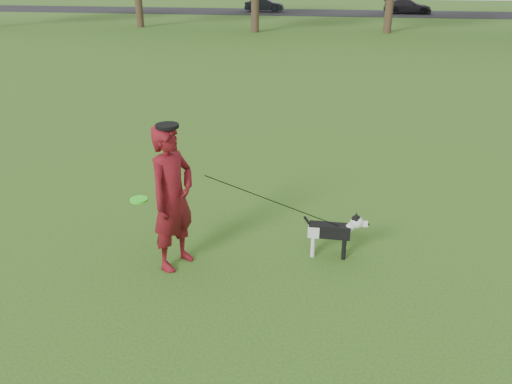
% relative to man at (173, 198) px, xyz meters
% --- Properties ---
extents(ground, '(120.00, 120.00, 0.00)m').
position_rel_man_xyz_m(ground, '(0.71, 0.53, -0.99)').
color(ground, '#285116').
rests_on(ground, ground).
extents(road, '(120.00, 7.00, 0.02)m').
position_rel_man_xyz_m(road, '(0.71, 40.53, -0.98)').
color(road, black).
rests_on(road, ground).
extents(man, '(0.72, 0.85, 1.99)m').
position_rel_man_xyz_m(man, '(0.00, 0.00, 0.00)').
color(man, '#580C17').
rests_on(man, ground).
extents(dog, '(0.91, 0.18, 0.69)m').
position_rel_man_xyz_m(dog, '(2.12, 0.55, -0.57)').
color(dog, black).
rests_on(dog, ground).
extents(car_mid, '(3.38, 1.19, 1.11)m').
position_rel_man_xyz_m(car_mid, '(-4.89, 40.53, -0.42)').
color(car_mid, black).
rests_on(car_mid, road).
extents(car_right, '(4.00, 1.73, 1.15)m').
position_rel_man_xyz_m(car_right, '(7.30, 40.53, -0.40)').
color(car_right, black).
rests_on(car_right, road).
extents(man_held_items, '(2.79, 0.76, 1.54)m').
position_rel_man_xyz_m(man_held_items, '(1.35, 0.24, -0.07)').
color(man_held_items, '#33FF20').
rests_on(man_held_items, ground).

